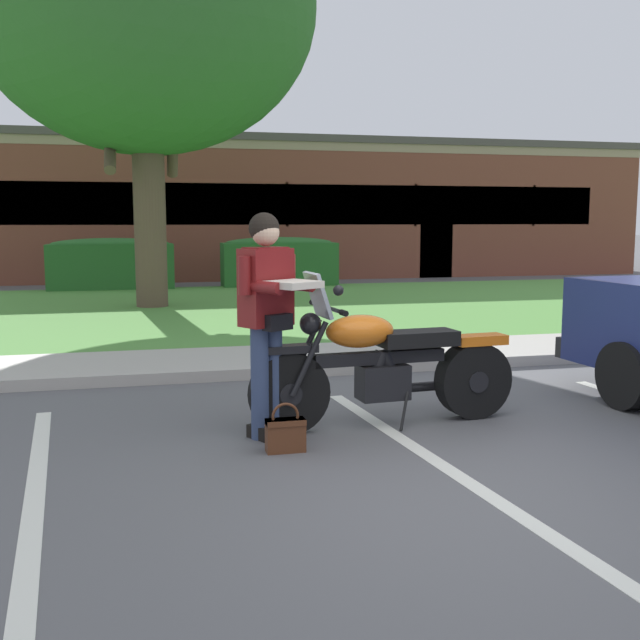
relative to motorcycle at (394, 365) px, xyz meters
name	(u,v)px	position (x,y,z in m)	size (l,w,h in m)	color
ground_plane	(478,476)	(0.11, -1.32, -0.49)	(140.00, 140.00, 0.00)	#565659
curb_strip	(340,368)	(0.11, 2.06, -0.43)	(60.00, 0.20, 0.12)	#ADA89E
concrete_walk	(321,357)	(0.11, 2.91, -0.45)	(60.00, 1.50, 0.08)	#ADA89E
grass_lawn	(253,308)	(0.11, 8.16, -0.46)	(60.00, 8.99, 0.06)	#518E3D
stall_stripe_0	(34,502)	(-2.63, -1.12, -0.49)	(0.12, 4.40, 0.01)	silver
stall_stripe_1	(446,468)	(-0.02, -1.12, -0.49)	(0.12, 4.40, 0.01)	silver
motorcycle	(394,365)	(0.00, 0.00, 0.00)	(2.24, 0.82, 1.26)	black
rider_person	(268,306)	(-1.05, -0.12, 0.52)	(0.60, 0.67, 1.70)	black
handbag	(285,432)	(-1.00, -0.51, -0.34)	(0.28, 0.13, 0.36)	#562D19
shade_tree	(144,6)	(-1.69, 8.66, 4.91)	(6.14, 6.14, 8.03)	brown
hedge_left	(111,263)	(-2.52, 12.66, 0.16)	(2.86, 0.90, 1.24)	#286028
hedge_center_left	(279,261)	(1.48, 12.66, 0.16)	(2.81, 0.90, 1.24)	#286028
brick_building	(258,210)	(2.11, 19.73, 1.50)	(22.11, 10.09, 3.98)	brown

